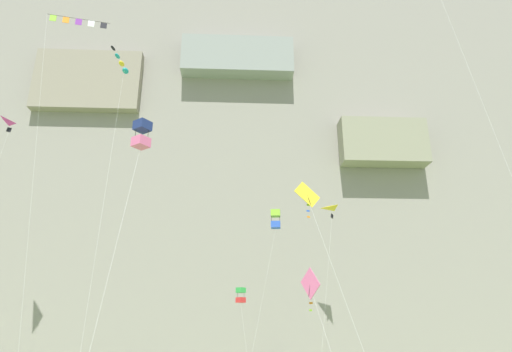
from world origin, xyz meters
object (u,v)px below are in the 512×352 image
object	(u,v)px
kite_windsock_low_left	(122,65)
kite_banner_mid_right	(76,31)
kite_delta_mid_left	(334,218)
kite_delta_upper_mid	(14,132)
kite_diamond_near_cliff	(310,285)
kite_diamond_low_center	(309,199)
kite_box_far_right	(142,135)
kite_box_high_left	(241,295)
kite_box_upper_left	(276,219)

from	to	relation	value
kite_windsock_low_left	kite_banner_mid_right	xyz separation A→B (m)	(-4.04, -1.72, 2.45)
kite_delta_mid_left	kite_delta_upper_mid	world-z (taller)	kite_delta_upper_mid
kite_banner_mid_right	kite_diamond_near_cliff	size ratio (longest dim) A/B	3.83
kite_diamond_low_center	kite_windsock_low_left	bearing A→B (deg)	145.62
kite_box_far_right	kite_box_high_left	bearing A→B (deg)	70.43
kite_box_high_left	kite_box_far_right	bearing A→B (deg)	-109.57
kite_box_upper_left	kite_banner_mid_right	bearing A→B (deg)	-153.68
kite_diamond_low_center	kite_diamond_near_cliff	distance (m)	9.90
kite_diamond_near_cliff	kite_box_high_left	xyz separation A→B (m)	(-5.28, 8.74, -0.23)
kite_box_far_right	kite_box_high_left	distance (m)	21.13
kite_box_far_right	kite_diamond_near_cliff	size ratio (longest dim) A/B	1.94
kite_box_upper_left	kite_diamond_near_cliff	xyz separation A→B (m)	(1.73, -9.71, -7.51)
kite_box_high_left	kite_diamond_low_center	bearing A→B (deg)	-77.55
kite_delta_upper_mid	kite_box_far_right	distance (m)	26.51
kite_windsock_low_left	kite_box_high_left	world-z (taller)	kite_windsock_low_left
kite_box_upper_left	kite_diamond_near_cliff	bearing A→B (deg)	-79.92
kite_box_upper_left	kite_banner_mid_right	world-z (taller)	kite_banner_mid_right
kite_box_upper_left	kite_delta_mid_left	distance (m)	8.66
kite_delta_upper_mid	kite_windsock_low_left	bearing A→B (deg)	-27.93
kite_banner_mid_right	kite_box_high_left	bearing A→B (deg)	28.59
kite_delta_upper_mid	kite_windsock_low_left	distance (m)	14.66
kite_diamond_low_center	kite_box_upper_left	size ratio (longest dim) A/B	0.81
kite_delta_upper_mid	kite_windsock_low_left	world-z (taller)	kite_windsock_low_left
kite_box_far_right	kite_diamond_near_cliff	world-z (taller)	kite_box_far_right
kite_box_upper_left	kite_delta_upper_mid	bearing A→B (deg)	-177.40
kite_banner_mid_right	kite_box_high_left	size ratio (longest dim) A/B	4.29
kite_windsock_low_left	kite_box_high_left	bearing A→B (deg)	30.37
kite_delta_mid_left	kite_diamond_low_center	bearing A→B (deg)	-106.78
kite_windsock_low_left	kite_diamond_near_cliff	bearing A→B (deg)	-6.27
kite_diamond_low_center	kite_delta_mid_left	distance (m)	24.48
kite_banner_mid_right	kite_box_high_left	xyz separation A→B (m)	(15.77, 8.60, -23.22)
kite_diamond_low_center	kite_box_high_left	xyz separation A→B (m)	(-3.88, 17.55, -4.54)
kite_windsock_low_left	kite_diamond_low_center	bearing A→B (deg)	-34.38
kite_diamond_low_center	kite_delta_mid_left	bearing A→B (deg)	73.22
kite_delta_upper_mid	kite_diamond_low_center	bearing A→B (deg)	-31.63
kite_diamond_near_cliff	kite_windsock_low_left	bearing A→B (deg)	173.73
kite_diamond_low_center	kite_windsock_low_left	distance (m)	24.92
kite_diamond_low_center	kite_diamond_near_cliff	xyz separation A→B (m)	(1.41, 8.81, -4.31)
kite_delta_mid_left	kite_banner_mid_right	xyz separation A→B (m)	(-26.59, -14.07, 14.13)
kite_delta_mid_left	kite_box_far_right	bearing A→B (deg)	-126.09
kite_diamond_low_center	kite_box_far_right	distance (m)	11.08
kite_box_upper_left	kite_diamond_near_cliff	world-z (taller)	kite_box_upper_left
kite_diamond_low_center	kite_diamond_near_cliff	size ratio (longest dim) A/B	1.51
kite_box_far_right	kite_diamond_near_cliff	distance (m)	17.20
kite_box_upper_left	kite_banner_mid_right	xyz separation A→B (m)	(-19.33, -9.56, 15.48)
kite_delta_upper_mid	kite_windsock_low_left	size ratio (longest dim) A/B	0.85
kite_box_far_right	kite_diamond_low_center	bearing A→B (deg)	4.03
kite_delta_upper_mid	kite_box_high_left	distance (m)	29.29
kite_delta_upper_mid	kite_banner_mid_right	bearing A→B (deg)	-44.75
kite_box_upper_left	kite_delta_mid_left	xyz separation A→B (m)	(7.27, 4.51, 1.35)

